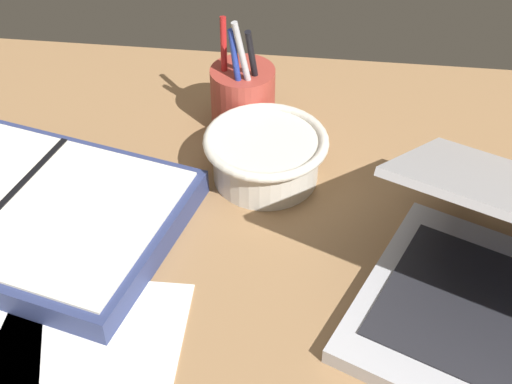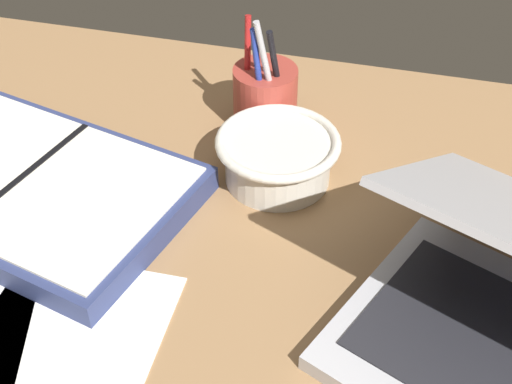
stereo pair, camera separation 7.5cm
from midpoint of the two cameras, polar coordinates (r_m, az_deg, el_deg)
name	(u,v)px [view 1 (the left image)]	position (r cm, az deg, el deg)	size (l,w,h in cm)	color
desk_top	(219,311)	(74.34, -5.88, -9.59)	(140.00, 100.00, 2.00)	#936D47
bowl	(266,155)	(85.53, -1.72, 2.89)	(15.01, 15.01, 6.12)	silver
pen_cup	(243,97)	(93.81, -3.36, 7.52)	(8.42, 8.42, 16.66)	#9E382D
planner	(14,207)	(86.72, -21.17, -1.25)	(42.41, 32.80, 3.60)	navy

